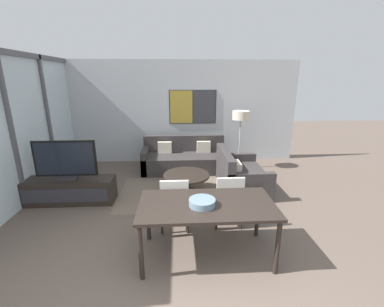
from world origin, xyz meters
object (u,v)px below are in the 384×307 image
(sofa_main, at_px, (184,159))
(sofa_side, at_px, (238,177))
(dining_chair_centre, at_px, (228,197))
(television, at_px, (65,160))
(floor_lamp, at_px, (241,118))
(tv_console, at_px, (70,190))
(dining_chair_left, at_px, (175,200))
(coffee_table, at_px, (186,179))
(dining_table, at_px, (207,209))
(fruit_bowl, at_px, (202,202))

(sofa_main, xyz_separation_m, sofa_side, (1.13, -1.32, -0.00))
(sofa_side, relative_size, dining_chair_centre, 1.62)
(dining_chair_centre, bearing_deg, sofa_main, 102.80)
(television, relative_size, sofa_side, 0.80)
(floor_lamp, bearing_deg, tv_console, -155.05)
(tv_console, bearing_deg, television, 90.00)
(sofa_side, bearing_deg, dining_chair_left, 137.67)
(sofa_side, bearing_deg, tv_console, 97.29)
(television, relative_size, coffee_table, 1.20)
(television, distance_m, dining_table, 3.00)
(television, xyz_separation_m, floor_lamp, (3.71, 1.72, 0.49))
(tv_console, relative_size, dining_chair_centre, 1.92)
(dining_table, height_order, dining_chair_left, dining_chair_left)
(sofa_side, bearing_deg, television, 97.28)
(sofa_main, bearing_deg, dining_table, -86.73)
(floor_lamp, bearing_deg, sofa_side, -103.41)
(sofa_side, bearing_deg, sofa_main, 40.63)
(sofa_side, height_order, fruit_bowl, fruit_bowl)
(sofa_side, relative_size, dining_chair_left, 1.62)
(coffee_table, height_order, dining_table, dining_table)
(sofa_side, xyz_separation_m, dining_chair_centre, (-0.51, -1.43, 0.23))
(sofa_main, bearing_deg, tv_console, -142.31)
(tv_console, bearing_deg, sofa_side, 7.29)
(television, relative_size, sofa_main, 0.53)
(television, xyz_separation_m, dining_table, (2.47, -1.70, -0.15))
(sofa_side, bearing_deg, coffee_table, 97.84)
(dining_chair_left, height_order, dining_chair_centre, same)
(tv_console, distance_m, dining_table, 3.03)
(television, xyz_separation_m, sofa_main, (2.27, 1.75, -0.58))
(television, xyz_separation_m, sofa_side, (3.40, 0.43, -0.58))
(tv_console, xyz_separation_m, television, (0.00, 0.00, 0.61))
(tv_console, distance_m, sofa_side, 3.43)
(tv_console, relative_size, fruit_bowl, 5.01)
(sofa_main, height_order, dining_chair_centre, dining_chair_centre)
(television, distance_m, coffee_table, 2.35)
(dining_table, distance_m, fruit_bowl, 0.15)
(dining_chair_left, bearing_deg, dining_chair_centre, 4.35)
(coffee_table, height_order, floor_lamp, floor_lamp)
(dining_chair_centre, distance_m, fruit_bowl, 0.96)
(coffee_table, distance_m, dining_chair_centre, 1.43)
(dining_table, xyz_separation_m, fruit_bowl, (-0.07, -0.05, 0.12))
(dining_chair_centre, height_order, floor_lamp, floor_lamp)
(dining_table, bearing_deg, coffee_table, 95.69)
(sofa_main, height_order, sofa_side, same)
(television, bearing_deg, coffee_table, 6.99)
(sofa_side, distance_m, dining_table, 2.37)
(sofa_main, bearing_deg, fruit_bowl, -87.89)
(television, distance_m, floor_lamp, 4.12)
(sofa_main, distance_m, fruit_bowl, 3.55)
(coffee_table, relative_size, dining_chair_centre, 1.08)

